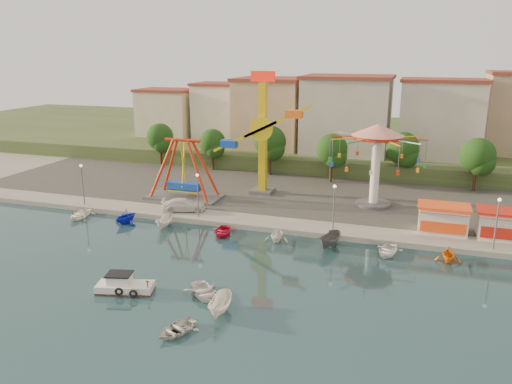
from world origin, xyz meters
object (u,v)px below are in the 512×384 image
at_px(pirate_ship_ride, 184,170).
at_px(kamikaze_tower, 266,138).
at_px(cabin_motorboat, 124,286).
at_px(rowboat_a, 204,291).
at_px(skiff, 221,305).
at_px(van, 184,205).
at_px(wave_swinger, 377,147).

relative_size(pirate_ship_ride, kamikaze_tower, 0.61).
xyz_separation_m(cabin_motorboat, rowboat_a, (6.76, 1.31, -0.03)).
distance_m(skiff, van, 24.83).
height_order(wave_swinger, cabin_motorboat, wave_swinger).
bearing_deg(pirate_ship_ride, cabin_motorboat, -75.20).
bearing_deg(cabin_motorboat, skiff, -20.66).
height_order(cabin_motorboat, van, van).
bearing_deg(kamikaze_tower, cabin_motorboat, -95.71).
relative_size(kamikaze_tower, skiff, 4.43).
bearing_deg(wave_swinger, van, -156.27).
height_order(wave_swinger, skiff, wave_swinger).
bearing_deg(rowboat_a, cabin_motorboat, 148.83).
bearing_deg(cabin_motorboat, wave_swinger, 44.50).
height_order(skiff, van, van).
relative_size(pirate_ship_ride, van, 1.90).
relative_size(cabin_motorboat, skiff, 1.35).
relative_size(rowboat_a, van, 0.75).
relative_size(wave_swinger, skiff, 3.12).
distance_m(kamikaze_tower, rowboat_a, 30.48).
relative_size(kamikaze_tower, van, 3.14).
xyz_separation_m(pirate_ship_ride, cabin_motorboat, (6.67, -25.24, -3.95)).
height_order(pirate_ship_ride, skiff, pirate_ship_ride).
bearing_deg(rowboat_a, skiff, -85.60).
xyz_separation_m(cabin_motorboat, skiff, (9.18, -0.99, 0.28)).
bearing_deg(kamikaze_tower, van, -124.35).
distance_m(pirate_ship_ride, skiff, 30.86).
xyz_separation_m(wave_swinger, rowboat_a, (-10.99, -28.26, -7.79)).
relative_size(kamikaze_tower, wave_swinger, 1.42).
bearing_deg(wave_swinger, skiff, -105.66).
height_order(kamikaze_tower, skiff, kamikaze_tower).
bearing_deg(wave_swinger, cabin_motorboat, -120.97).
height_order(pirate_ship_ride, wave_swinger, wave_swinger).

